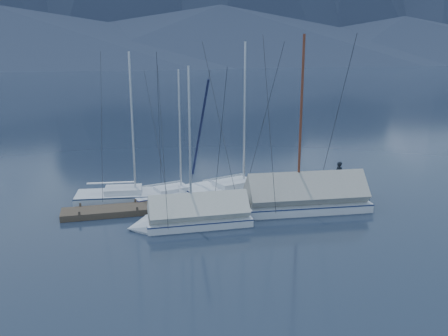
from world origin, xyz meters
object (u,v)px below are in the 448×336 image
(sailboat_open_right, at_px, (251,187))
(sailboat_covered_near, at_px, (295,201))
(sailboat_covered_far, at_px, (189,218))
(sailboat_open_left, at_px, (144,196))
(sailboat_open_mid, at_px, (188,192))
(person, at_px, (339,175))

(sailboat_open_right, xyz_separation_m, sailboat_covered_near, (1.23, -4.31, 0.35))
(sailboat_covered_near, height_order, sailboat_covered_far, sailboat_covered_near)
(sailboat_covered_far, bearing_deg, sailboat_open_left, 109.82)
(sailboat_open_left, relative_size, sailboat_covered_far, 1.08)
(sailboat_open_right, distance_m, sailboat_covered_far, 7.23)
(sailboat_covered_far, bearing_deg, sailboat_open_right, 46.84)
(sailboat_open_mid, distance_m, person, 9.46)
(sailboat_covered_near, height_order, person, sailboat_covered_near)
(sailboat_covered_near, bearing_deg, sailboat_open_left, 152.93)
(sailboat_open_mid, relative_size, sailboat_covered_near, 0.79)
(sailboat_open_left, xyz_separation_m, sailboat_open_right, (6.76, 0.22, 0.01))
(sailboat_covered_far, bearing_deg, sailboat_covered_near, 8.88)
(sailboat_open_left, height_order, sailboat_open_mid, sailboat_open_left)
(sailboat_open_right, height_order, sailboat_covered_far, sailboat_open_right)
(sailboat_open_mid, xyz_separation_m, sailboat_covered_near, (5.31, -4.28, 0.38))
(sailboat_open_right, relative_size, sailboat_covered_near, 0.95)
(sailboat_open_mid, bearing_deg, sailboat_covered_near, -38.86)
(sailboat_open_mid, relative_size, sailboat_covered_far, 0.95)
(sailboat_open_mid, height_order, sailboat_open_right, sailboat_open_right)
(sailboat_open_right, bearing_deg, sailboat_covered_far, -133.16)
(sailboat_open_right, distance_m, sailboat_covered_near, 4.49)
(sailboat_open_left, bearing_deg, sailboat_open_right, 1.86)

